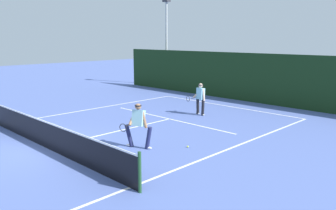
{
  "coord_description": "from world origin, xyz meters",
  "views": [
    {
      "loc": [
        11.58,
        -5.38,
        3.95
      ],
      "look_at": [
        1.01,
        5.3,
        1.0
      ],
      "focal_mm": 36.61,
      "sensor_mm": 36.0,
      "label": 1
    }
  ],
  "objects_px": {
    "player_far": "(200,98)",
    "tennis_ball_extra": "(188,147)",
    "player_near": "(138,124)",
    "light_pole": "(167,32)",
    "tennis_ball": "(140,113)"
  },
  "relations": [
    {
      "from": "player_far",
      "to": "tennis_ball_extra",
      "type": "height_order",
      "value": "player_far"
    },
    {
      "from": "player_near",
      "to": "light_pole",
      "type": "relative_size",
      "value": 0.23
    },
    {
      "from": "player_near",
      "to": "light_pole",
      "type": "bearing_deg",
      "value": -69.68
    },
    {
      "from": "tennis_ball",
      "to": "light_pole",
      "type": "distance_m",
      "value": 12.2
    },
    {
      "from": "tennis_ball_extra",
      "to": "light_pole",
      "type": "xyz_separation_m",
      "value": [
        -12.66,
        11.58,
        4.41
      ]
    },
    {
      "from": "tennis_ball_extra",
      "to": "light_pole",
      "type": "height_order",
      "value": "light_pole"
    },
    {
      "from": "player_far",
      "to": "tennis_ball",
      "type": "distance_m",
      "value": 3.31
    },
    {
      "from": "player_far",
      "to": "light_pole",
      "type": "height_order",
      "value": "light_pole"
    },
    {
      "from": "player_far",
      "to": "tennis_ball_extra",
      "type": "bearing_deg",
      "value": 135.82
    },
    {
      "from": "player_near",
      "to": "light_pole",
      "type": "xyz_separation_m",
      "value": [
        -11.4,
        12.87,
        3.53
      ]
    },
    {
      "from": "player_far",
      "to": "light_pole",
      "type": "relative_size",
      "value": 0.23
    },
    {
      "from": "player_far",
      "to": "tennis_ball_extra",
      "type": "distance_m",
      "value": 5.58
    },
    {
      "from": "player_near",
      "to": "player_far",
      "type": "bearing_deg",
      "value": -93.24
    },
    {
      "from": "player_far",
      "to": "tennis_ball",
      "type": "relative_size",
      "value": 25.17
    },
    {
      "from": "tennis_ball",
      "to": "tennis_ball_extra",
      "type": "relative_size",
      "value": 1.0
    }
  ]
}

